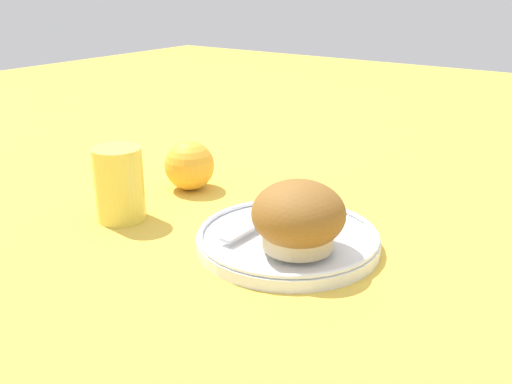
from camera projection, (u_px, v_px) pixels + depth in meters
The scene contains 8 objects.
ground_plane at pixel (292, 244), 0.67m from camera, with size 3.00×3.00×0.00m, color gold.
plate at pixel (286, 238), 0.66m from camera, with size 0.21×0.21×0.02m.
muffin at pixel (298, 218), 0.60m from camera, with size 0.10×0.10×0.07m.
cream_ramekin at pixel (278, 206), 0.70m from camera, with size 0.05×0.05×0.02m.
berry_pair at pixel (267, 213), 0.68m from camera, with size 0.03×0.02×0.02m.
butter_knife at pixel (268, 217), 0.69m from camera, with size 0.17×0.02×0.00m.
orange_fruit at pixel (189, 165), 0.83m from camera, with size 0.07×0.07×0.07m.
juice_glass at pixel (119, 184), 0.72m from camera, with size 0.06×0.06×0.10m.
Camera 1 is at (-0.52, -0.31, 0.29)m, focal length 40.00 mm.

